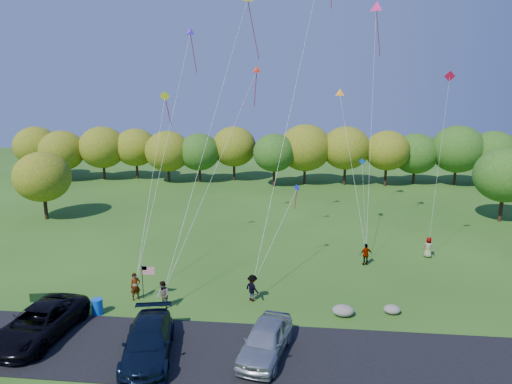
# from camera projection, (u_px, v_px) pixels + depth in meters

# --- Properties ---
(ground) EXTENTS (140.00, 140.00, 0.00)m
(ground) POSITION_uv_depth(u_px,v_px,m) (231.00, 315.00, 27.20)
(ground) COLOR #275217
(ground) RESTS_ON ground
(asphalt_lane) EXTENTS (44.00, 6.00, 0.06)m
(asphalt_lane) POSITION_uv_depth(u_px,v_px,m) (219.00, 353.00, 23.32)
(asphalt_lane) COLOR black
(asphalt_lane) RESTS_ON ground
(treeline) EXTENTS (76.73, 28.21, 8.20)m
(treeline) POSITION_uv_depth(u_px,v_px,m) (289.00, 152.00, 60.89)
(treeline) COLOR #332412
(treeline) RESTS_ON ground
(minivan_dark) EXTENTS (3.35, 6.36, 1.71)m
(minivan_dark) POSITION_uv_depth(u_px,v_px,m) (39.00, 323.00, 24.52)
(minivan_dark) COLOR black
(minivan_dark) RESTS_ON asphalt_lane
(minivan_navy) EXTENTS (3.43, 6.06, 1.66)m
(minivan_navy) POSITION_uv_depth(u_px,v_px,m) (148.00, 342.00, 22.69)
(minivan_navy) COLOR black
(minivan_navy) RESTS_ON asphalt_lane
(minivan_silver) EXTENTS (2.94, 5.26, 1.69)m
(minivan_silver) POSITION_uv_depth(u_px,v_px,m) (265.00, 340.00, 22.87)
(minivan_silver) COLOR #A9AFB4
(minivan_silver) RESTS_ON asphalt_lane
(flyer_a) EXTENTS (0.78, 0.74, 1.79)m
(flyer_a) POSITION_uv_depth(u_px,v_px,m) (135.00, 287.00, 28.97)
(flyer_a) COLOR #4C4C59
(flyer_a) RESTS_ON ground
(flyer_b) EXTENTS (1.08, 1.08, 1.76)m
(flyer_b) POSITION_uv_depth(u_px,v_px,m) (163.00, 295.00, 27.80)
(flyer_b) COLOR #4C4C59
(flyer_b) RESTS_ON ground
(flyer_c) EXTENTS (1.27, 1.22, 1.73)m
(flyer_c) POSITION_uv_depth(u_px,v_px,m) (252.00, 288.00, 28.84)
(flyer_c) COLOR #4C4C59
(flyer_c) RESTS_ON ground
(flyer_d) EXTENTS (1.07, 0.69, 1.69)m
(flyer_d) POSITION_uv_depth(u_px,v_px,m) (366.00, 254.00, 34.64)
(flyer_d) COLOR #4C4C59
(flyer_d) RESTS_ON ground
(flyer_e) EXTENTS (0.97, 0.86, 1.67)m
(flyer_e) POSITION_uv_depth(u_px,v_px,m) (428.00, 247.00, 36.19)
(flyer_e) COLOR #4C4C59
(flyer_e) RESTS_ON ground
(park_bench) EXTENTS (1.79, 0.61, 1.00)m
(park_bench) POSITION_uv_depth(u_px,v_px,m) (46.00, 300.00, 28.00)
(park_bench) COLOR black
(park_bench) RESTS_ON ground
(trash_barrel) EXTENTS (0.64, 0.64, 0.97)m
(trash_barrel) POSITION_uv_depth(u_px,v_px,m) (97.00, 307.00, 27.21)
(trash_barrel) COLOR blue
(trash_barrel) RESTS_ON ground
(flag_assembly) EXTENTS (0.84, 0.54, 2.26)m
(flag_assembly) POSITION_uv_depth(u_px,v_px,m) (146.00, 275.00, 28.88)
(flag_assembly) COLOR black
(flag_assembly) RESTS_ON ground
(boulder_near) EXTENTS (1.31, 1.02, 0.65)m
(boulder_near) POSITION_uv_depth(u_px,v_px,m) (343.00, 310.00, 27.07)
(boulder_near) COLOR gray
(boulder_near) RESTS_ON ground
(boulder_far) EXTENTS (1.02, 0.85, 0.53)m
(boulder_far) POSITION_uv_depth(u_px,v_px,m) (392.00, 309.00, 27.34)
(boulder_far) COLOR gray
(boulder_far) RESTS_ON ground
(kites_aloft) EXTENTS (21.31, 9.97, 20.24)m
(kites_aloft) POSITION_uv_depth(u_px,v_px,m) (304.00, 13.00, 35.86)
(kites_aloft) COLOR #F61B82
(kites_aloft) RESTS_ON ground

